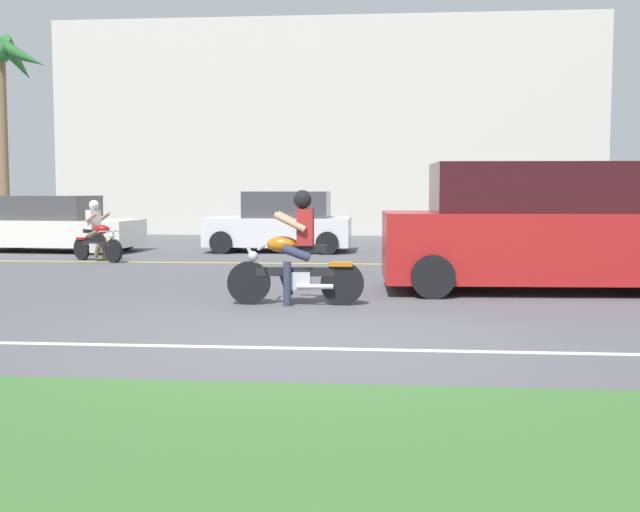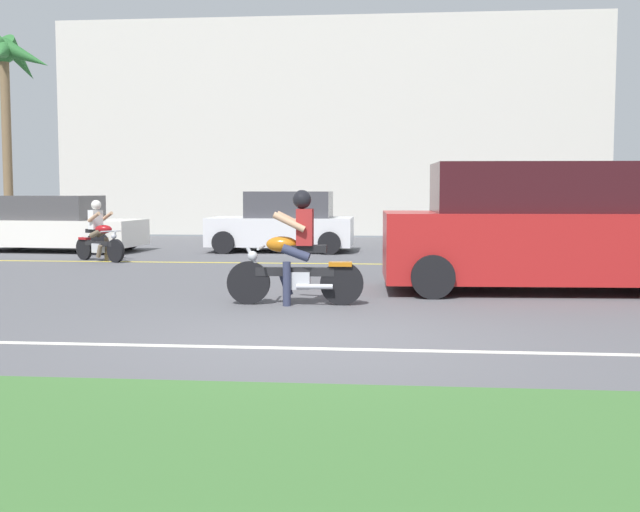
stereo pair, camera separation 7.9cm
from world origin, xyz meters
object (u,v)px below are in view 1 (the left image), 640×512
(parked_car_0, at_px, (52,225))
(motorcyclist_distant, at_px, (97,235))
(motorcyclist, at_px, (297,256))
(parked_car_1, at_px, (281,223))
(parked_car_2, at_px, (471,220))
(suv_nearby, at_px, (541,229))
(palm_tree_1, at_px, (0,68))

(parked_car_0, relative_size, motorcyclist_distant, 3.08)
(motorcyclist, height_order, parked_car_0, motorcyclist)
(parked_car_1, xyz_separation_m, parked_car_2, (4.87, 1.06, 0.07))
(suv_nearby, height_order, parked_car_0, suv_nearby)
(parked_car_0, height_order, parked_car_1, parked_car_1)
(suv_nearby, bearing_deg, palm_tree_1, 143.31)
(palm_tree_1, bearing_deg, suv_nearby, -36.69)
(palm_tree_1, bearing_deg, parked_car_0, -49.11)
(motorcyclist, xyz_separation_m, motorcyclist_distant, (-5.20, 6.20, -0.10))
(suv_nearby, xyz_separation_m, parked_car_0, (-11.00, 6.98, -0.29))
(motorcyclist, relative_size, parked_car_2, 0.48)
(motorcyclist, height_order, parked_car_2, parked_car_2)
(parked_car_0, distance_m, palm_tree_1, 6.39)
(parked_car_1, bearing_deg, suv_nearby, -55.60)
(motorcyclist, relative_size, suv_nearby, 0.37)
(parked_car_1, distance_m, parked_car_2, 4.99)
(parked_car_2, bearing_deg, motorcyclist_distant, -153.64)
(parked_car_2, distance_m, palm_tree_1, 14.49)
(suv_nearby, bearing_deg, motorcyclist_distant, 153.69)
(motorcyclist, xyz_separation_m, parked_car_2, (3.34, 10.43, 0.11))
(motorcyclist, height_order, motorcyclist_distant, motorcyclist)
(palm_tree_1, bearing_deg, motorcyclist_distant, -49.56)
(motorcyclist, xyz_separation_m, parked_car_1, (-1.54, 9.37, 0.05))
(parked_car_2, distance_m, motorcyclist_distant, 9.53)
(suv_nearby, bearing_deg, parked_car_2, 91.86)
(parked_car_0, distance_m, motorcyclist_distant, 3.41)
(suv_nearby, bearing_deg, motorcyclist, -152.97)
(motorcyclist, relative_size, parked_car_1, 0.52)
(suv_nearby, relative_size, parked_car_1, 1.38)
(parked_car_1, bearing_deg, parked_car_2, 12.28)
(suv_nearby, height_order, palm_tree_1, palm_tree_1)
(suv_nearby, height_order, parked_car_2, suv_nearby)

